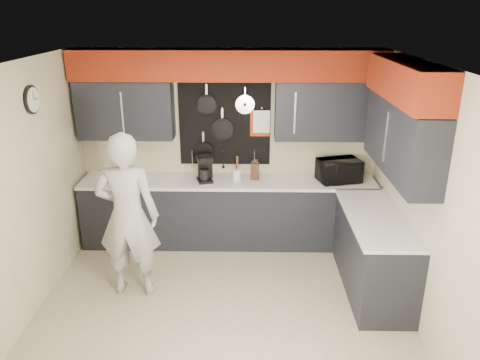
{
  "coord_description": "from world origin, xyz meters",
  "views": [
    {
      "loc": [
        0.27,
        -4.37,
        3.09
      ],
      "look_at": [
        0.18,
        0.5,
        1.27
      ],
      "focal_mm": 35.0,
      "sensor_mm": 36.0,
      "label": 1
    }
  ],
  "objects_px": {
    "utensil_crock": "(237,175)",
    "person": "(128,216)",
    "knife_block": "(255,171)",
    "coffee_maker": "(205,168)",
    "microwave": "(339,171)"
  },
  "relations": [
    {
      "from": "microwave",
      "to": "knife_block",
      "type": "xyz_separation_m",
      "value": [
        -1.1,
        0.05,
        -0.04
      ]
    },
    {
      "from": "knife_block",
      "to": "utensil_crock",
      "type": "distance_m",
      "value": 0.24
    },
    {
      "from": "microwave",
      "to": "knife_block",
      "type": "relative_size",
      "value": 2.41
    },
    {
      "from": "coffee_maker",
      "to": "person",
      "type": "height_order",
      "value": "person"
    },
    {
      "from": "person",
      "to": "knife_block",
      "type": "bearing_deg",
      "value": -136.45
    },
    {
      "from": "microwave",
      "to": "utensil_crock",
      "type": "height_order",
      "value": "microwave"
    },
    {
      "from": "utensil_crock",
      "to": "person",
      "type": "relative_size",
      "value": 0.08
    },
    {
      "from": "knife_block",
      "to": "coffee_maker",
      "type": "height_order",
      "value": "coffee_maker"
    },
    {
      "from": "microwave",
      "to": "utensil_crock",
      "type": "relative_size",
      "value": 3.56
    },
    {
      "from": "utensil_crock",
      "to": "person",
      "type": "height_order",
      "value": "person"
    },
    {
      "from": "knife_block",
      "to": "person",
      "type": "bearing_deg",
      "value": -131.11
    },
    {
      "from": "coffee_maker",
      "to": "person",
      "type": "distance_m",
      "value": 1.41
    },
    {
      "from": "knife_block",
      "to": "microwave",
      "type": "bearing_deg",
      "value": 4.11
    },
    {
      "from": "microwave",
      "to": "knife_block",
      "type": "distance_m",
      "value": 1.1
    },
    {
      "from": "coffee_maker",
      "to": "utensil_crock",
      "type": "bearing_deg",
      "value": -12.19
    }
  ]
}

